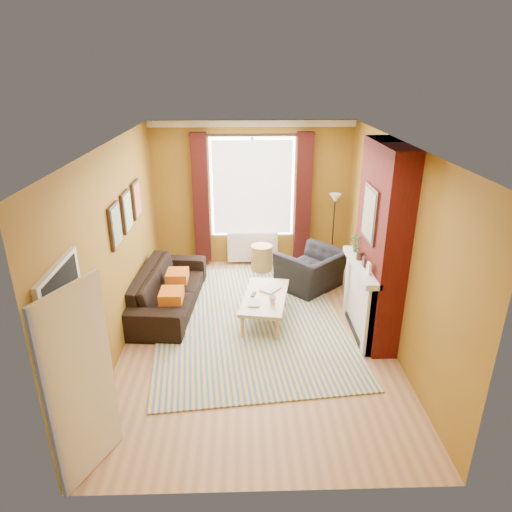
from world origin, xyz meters
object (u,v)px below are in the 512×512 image
object	(u,v)px
wicker_stool	(262,258)
floor_lamp	(334,210)
armchair	(312,270)
coffee_table	(265,298)
sofa	(168,289)

from	to	relation	value
wicker_stool	floor_lamp	distance (m)	1.66
armchair	coffee_table	xyz separation A→B (m)	(-0.88, -1.11, 0.03)
coffee_table	wicker_stool	size ratio (longest dim) A/B	2.49
sofa	floor_lamp	bearing A→B (deg)	-57.79
floor_lamp	wicker_stool	bearing A→B (deg)	-175.67
sofa	coffee_table	world-z (taller)	sofa
armchair	wicker_stool	bearing A→B (deg)	-85.71
armchair	floor_lamp	bearing A→B (deg)	-163.61
wicker_stool	floor_lamp	bearing A→B (deg)	4.33
armchair	wicker_stool	world-z (taller)	armchair
coffee_table	floor_lamp	size ratio (longest dim) A/B	0.91
armchair	floor_lamp	distance (m)	1.33
sofa	floor_lamp	world-z (taller)	floor_lamp
coffee_table	wicker_stool	bearing A→B (deg)	99.36
wicker_stool	floor_lamp	xyz separation A→B (m)	(1.38, 0.10, 0.92)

